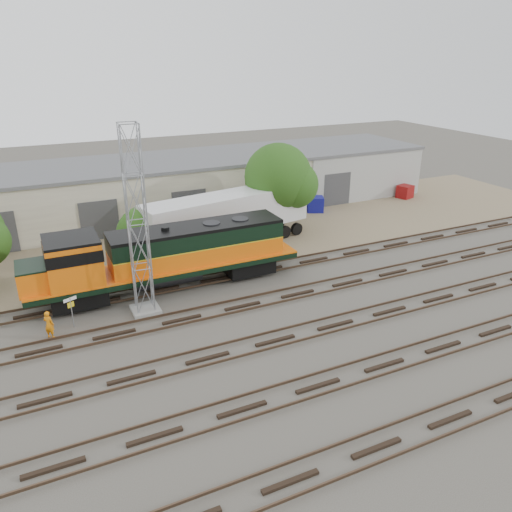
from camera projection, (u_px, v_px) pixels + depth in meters
name	position (u px, v px, depth m)	size (l,w,h in m)	color
ground	(253.00, 318.00, 30.36)	(140.00, 140.00, 0.00)	#47423A
dirt_strip	(179.00, 239.00, 42.89)	(80.00, 16.00, 0.02)	#726047
tracks	(275.00, 340.00, 27.82)	(80.00, 20.40, 0.28)	black
warehouse	(154.00, 188.00, 48.57)	(58.40, 10.40, 5.30)	beige
locomotive	(162.00, 256.00, 32.93)	(18.17, 3.19, 4.37)	black
signal_tower	(138.00, 226.00, 29.06)	(1.69, 1.69, 11.46)	gray
sign_post	(71.00, 306.00, 28.85)	(0.74, 0.34, 1.94)	gray
worker	(49.00, 324.00, 27.96)	(0.61, 0.40, 1.67)	orange
semi_trailer	(232.00, 213.00, 40.61)	(14.69, 5.46, 4.43)	silver
dumpster_blue	(315.00, 204.00, 50.13)	(1.60, 1.50, 1.50)	navy
dumpster_red	(405.00, 192.00, 54.77)	(1.50, 1.40, 1.40)	maroon
tree_mid	(150.00, 236.00, 38.15)	(4.76, 4.54, 4.54)	#382619
tree_east	(282.00, 179.00, 42.89)	(6.13, 5.84, 7.89)	#382619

